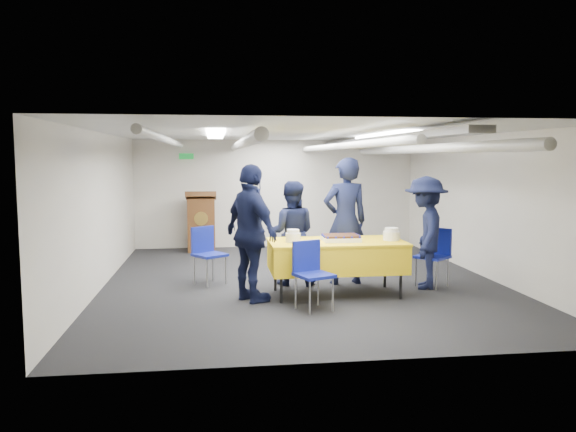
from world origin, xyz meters
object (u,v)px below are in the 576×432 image
Objects in this scene: chair_left at (207,249)px; sailor_c at (251,233)px; serving_table at (336,256)px; sailor_d at (425,232)px; chair_right at (435,251)px; sailor_b at (291,233)px; sheet_cake at (341,238)px; sailor_a at (345,221)px; podium at (201,222)px; chair_near at (311,268)px.

chair_left is 0.47× the size of sailor_c.
chair_left is (-1.81, 0.98, -0.03)m from serving_table.
chair_left is at bearing -82.17° from sailor_d.
chair_right is at bearing 12.98° from serving_table.
sailor_c is (-0.66, -0.95, 0.13)m from sailor_b.
sheet_cake is 0.76m from sailor_a.
sailor_a is (-1.32, 0.31, 0.43)m from chair_right.
sailor_c is 1.11× the size of sailor_d.
sailor_c reaches higher than chair_right.
sailor_c is (-1.49, -0.88, -0.04)m from sailor_a.
sheet_cake is 1.62m from chair_right.
sailor_b is (-0.60, 0.77, -0.03)m from sheet_cake.
sheet_cake is 0.97m from sailor_b.
podium is 3.53m from sailor_b.
sailor_c reaches higher than podium.
chair_left is 1.39m from sailor_c.
serving_table is at bearing 54.24° from chair_near.
sailor_a reaches higher than sheet_cake.
podium is 5.07m from chair_right.
serving_table is 1.64m from chair_right.
chair_left is at bearing 128.95° from chair_near.
sailor_c is at bearing -168.45° from chair_right.
sailor_a is 1.16× the size of sailor_d.
sailor_a is 1.05× the size of sailor_c.
sailor_a is at bearing -90.54° from sailor_d.
sailor_b is at bearing -83.64° from sailor_d.
sailor_c is at bearing -171.95° from sheet_cake.
sailor_b is at bearing 170.08° from chair_right.
sailor_d is (3.35, -3.72, 0.21)m from podium.
sailor_a is at bearing -8.18° from chair_left.
sailor_a is (2.24, -3.29, 0.35)m from podium.
sailor_a reaches higher than chair_right.
podium is at bearing -19.05° from sailor_c.
sailor_c reaches higher than sailor_d.
sailor_d is (1.93, -0.49, 0.04)m from sailor_b.
podium is (-1.96, 3.97, 0.05)m from serving_table.
sailor_a is at bearing -174.05° from sailor_b.
chair_right and chair_left have the same top height.
chair_near is 1.00× the size of chair_right.
chair_right reaches higher than sheet_cake.
chair_left reaches higher than serving_table.
chair_left is (-1.87, 1.01, -0.28)m from sheet_cake.
sailor_c is at bearing 147.36° from chair_near.
podium is 1.44× the size of chair_left.
sailor_c reaches higher than sheet_cake.
chair_right is (1.55, 0.40, -0.28)m from sheet_cake.
chair_near is 0.94m from sailor_c.
sailor_d reaches higher than serving_table.
chair_right is (2.08, 1.04, 0.00)m from chair_near.
serving_table is at bearing 154.86° from sheet_cake.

